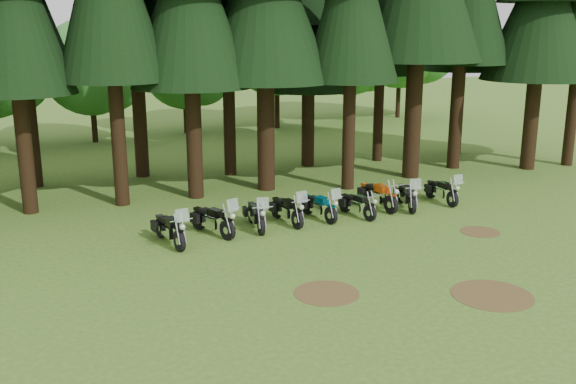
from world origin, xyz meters
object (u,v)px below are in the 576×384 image
motorcycle_3 (287,210)px  motorcycle_2 (256,216)px  motorcycle_6 (378,196)px  motorcycle_7 (407,196)px  motorcycle_1 (213,221)px  motorcycle_5 (357,205)px  motorcycle_4 (319,207)px  motorcycle_0 (170,230)px  motorcycle_8 (442,191)px

motorcycle_3 → motorcycle_2: bearing=-178.3°
motorcycle_2 → motorcycle_6: 5.43m
motorcycle_3 → motorcycle_7: motorcycle_7 is taller
motorcycle_1 → motorcycle_7: bearing=-18.9°
motorcycle_5 → motorcycle_6: bearing=16.4°
motorcycle_2 → motorcycle_6: bearing=13.9°
motorcycle_7 → motorcycle_6: bearing=175.4°
motorcycle_4 → motorcycle_6: 2.83m
motorcycle_0 → motorcycle_5: size_ratio=1.14×
motorcycle_1 → motorcycle_8: (9.94, 0.12, -0.04)m
motorcycle_4 → motorcycle_6: motorcycle_4 is taller
motorcycle_8 → motorcycle_1: bearing=-176.3°
motorcycle_2 → motorcycle_6: (5.41, 0.45, 0.03)m
motorcycle_2 → motorcycle_6: motorcycle_2 is taller
motorcycle_0 → motorcycle_1: (1.63, 0.39, 0.00)m
motorcycle_3 → motorcycle_8: bearing=-4.5°
motorcycle_1 → motorcycle_7: 8.12m
motorcycle_2 → motorcycle_4: size_ratio=1.01×
motorcycle_7 → motorcycle_8: size_ratio=1.02×
motorcycle_1 → motorcycle_0: bearing=174.8°
motorcycle_4 → motorcycle_8: 5.70m
motorcycle_3 → motorcycle_7: bearing=-6.0°
motorcycle_1 → motorcycle_5: bearing=-20.5°
motorcycle_0 → motorcycle_3: 4.57m
motorcycle_0 → motorcycle_4: 5.89m
motorcycle_8 → motorcycle_6: bearing=176.1°
motorcycle_1 → motorcycle_5: size_ratio=1.13×
motorcycle_2 → motorcycle_8: motorcycle_2 is taller
motorcycle_5 → motorcycle_6: 1.48m
motorcycle_1 → motorcycle_5: (5.71, -0.17, -0.07)m
motorcycle_5 → motorcycle_7: (2.40, 0.17, 0.05)m
motorcycle_0 → motorcycle_3: motorcycle_0 is taller
motorcycle_1 → motorcycle_4: size_ratio=1.05×
motorcycle_7 → motorcycle_8: 1.82m
motorcycle_2 → motorcycle_3: (1.28, 0.13, 0.01)m
motorcycle_1 → motorcycle_7: size_ratio=1.04×
motorcycle_7 → motorcycle_8: bearing=23.2°
motorcycle_3 → motorcycle_6: bearing=0.2°
motorcycle_0 → motorcycle_5: (7.34, 0.23, -0.07)m
motorcycle_2 → motorcycle_7: size_ratio=1.00×
motorcycle_1 → motorcycle_6: size_ratio=0.96×
motorcycle_2 → motorcycle_8: 8.30m
motorcycle_3 → motorcycle_4: motorcycle_3 is taller
motorcycle_1 → motorcycle_4: (4.24, 0.14, -0.03)m
motorcycle_1 → motorcycle_4: bearing=-17.0°
motorcycle_6 → motorcycle_7: bearing=-27.7°
motorcycle_5 → motorcycle_8: motorcycle_8 is taller
motorcycle_6 → motorcycle_4: bearing=-177.0°
motorcycle_3 → motorcycle_6: (4.13, 0.32, 0.02)m
motorcycle_0 → motorcycle_6: 8.72m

